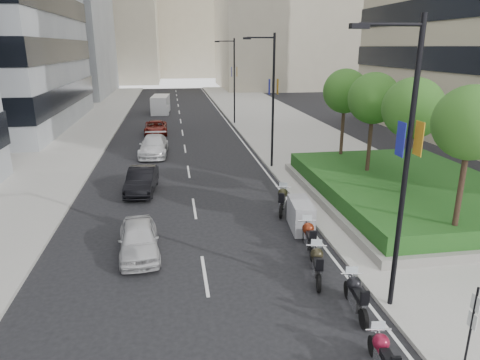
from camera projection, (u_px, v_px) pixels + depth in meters
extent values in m
plane|color=black|center=(267.00, 341.00, 12.38)|extent=(160.00, 160.00, 0.00)
cube|color=#9E9B93|center=(291.00, 133.00, 41.99)|extent=(10.00, 100.00, 0.15)
cube|color=#9E9B93|center=(67.00, 140.00, 38.84)|extent=(8.00, 100.00, 0.15)
cube|color=silver|center=(237.00, 135.00, 41.21)|extent=(0.12, 100.00, 0.01)
cube|color=silver|center=(183.00, 137.00, 40.43)|extent=(0.12, 100.00, 0.01)
cube|color=gray|center=(34.00, 3.00, 70.30)|extent=(22.00, 26.00, 30.00)
cube|color=#B7AD93|center=(99.00, 7.00, 98.89)|extent=(26.00, 24.00, 34.00)
cube|color=#B7AD93|center=(183.00, 6.00, 120.14)|extent=(30.00, 24.00, 38.00)
cube|color=gray|center=(407.00, 197.00, 23.20)|extent=(10.00, 14.00, 0.40)
cube|color=#14491A|center=(409.00, 186.00, 23.02)|extent=(9.40, 13.40, 0.80)
cylinder|color=#332319|center=(459.00, 197.00, 16.66)|extent=(0.22, 0.22, 4.00)
sphere|color=#225C1C|center=(471.00, 123.00, 15.80)|extent=(2.80, 2.80, 2.80)
cylinder|color=#332319|center=(406.00, 169.00, 20.43)|extent=(0.22, 0.22, 4.00)
sphere|color=#225C1C|center=(413.00, 108.00, 19.57)|extent=(2.80, 2.80, 2.80)
cylinder|color=#332319|center=(369.00, 150.00, 24.20)|extent=(0.22, 0.22, 4.00)
sphere|color=#225C1C|center=(374.00, 98.00, 23.34)|extent=(2.80, 2.80, 2.80)
cylinder|color=#332319|center=(342.00, 136.00, 27.98)|extent=(0.22, 0.22, 4.00)
sphere|color=#225C1C|center=(345.00, 91.00, 27.11)|extent=(2.80, 2.80, 2.80)
cylinder|color=black|center=(405.00, 175.00, 12.62)|extent=(0.16, 0.16, 9.00)
cylinder|color=black|center=(392.00, 24.00, 11.24)|extent=(1.80, 0.10, 0.10)
cube|color=black|center=(359.00, 26.00, 11.12)|extent=(0.50, 0.22, 0.14)
cube|color=orange|center=(419.00, 139.00, 12.34)|extent=(0.02, 0.45, 1.00)
cube|color=navy|center=(401.00, 139.00, 12.25)|extent=(0.02, 0.45, 1.00)
cylinder|color=black|center=(273.00, 103.00, 28.65)|extent=(0.16, 0.16, 9.00)
cylinder|color=black|center=(261.00, 38.00, 27.26)|extent=(1.80, 0.10, 0.10)
cube|color=black|center=(247.00, 38.00, 27.14)|extent=(0.50, 0.22, 0.14)
cube|color=orange|center=(278.00, 87.00, 28.36)|extent=(0.02, 0.45, 1.00)
cube|color=navy|center=(269.00, 87.00, 28.28)|extent=(0.02, 0.45, 1.00)
cylinder|color=black|center=(234.00, 82.00, 45.62)|extent=(0.16, 0.16, 9.00)
cylinder|color=black|center=(226.00, 41.00, 44.23)|extent=(1.80, 0.10, 0.10)
cube|color=black|center=(217.00, 42.00, 44.11)|extent=(0.50, 0.22, 0.14)
cube|color=orange|center=(237.00, 72.00, 45.33)|extent=(0.02, 0.45, 1.00)
cube|color=navy|center=(232.00, 72.00, 45.25)|extent=(0.02, 0.45, 1.00)
cylinder|color=black|center=(470.00, 331.00, 10.84)|extent=(0.06, 0.06, 2.50)
cube|color=silver|center=(476.00, 303.00, 10.60)|extent=(0.02, 0.32, 0.42)
cube|color=silver|center=(472.00, 321.00, 10.75)|extent=(0.02, 0.32, 0.42)
cylinder|color=black|center=(373.00, 346.00, 11.71)|extent=(0.18, 0.59, 0.58)
sphere|color=maroon|center=(381.00, 342.00, 11.09)|extent=(0.45, 0.45, 0.45)
cube|color=black|center=(389.00, 360.00, 10.55)|extent=(0.34, 0.72, 0.15)
cylinder|color=silver|center=(378.00, 329.00, 11.27)|extent=(0.69, 0.13, 0.05)
cylinder|color=black|center=(364.00, 319.00, 12.85)|extent=(0.18, 0.63, 0.62)
cylinder|color=black|center=(348.00, 290.00, 14.37)|extent=(0.18, 0.63, 0.62)
cube|color=silver|center=(356.00, 300.00, 13.51)|extent=(0.39, 0.88, 0.42)
sphere|color=black|center=(354.00, 284.00, 13.71)|extent=(0.48, 0.48, 0.48)
cube|color=black|center=(360.00, 296.00, 13.13)|extent=(0.36, 0.78, 0.16)
cylinder|color=silver|center=(352.00, 274.00, 13.91)|extent=(0.74, 0.13, 0.05)
cylinder|color=black|center=(319.00, 283.00, 14.80)|extent=(0.27, 0.63, 0.62)
cylinder|color=black|center=(315.00, 261.00, 16.32)|extent=(0.27, 0.63, 0.62)
cube|color=silver|center=(317.00, 268.00, 15.46)|extent=(0.50, 0.90, 0.42)
sphere|color=black|center=(317.00, 254.00, 15.66)|extent=(0.48, 0.48, 0.48)
cube|color=black|center=(318.00, 264.00, 15.08)|extent=(0.45, 0.80, 0.16)
cylinder|color=silver|center=(317.00, 246.00, 15.85)|extent=(0.73, 0.23, 0.05)
cylinder|color=black|center=(313.00, 253.00, 16.89)|extent=(0.21, 0.66, 0.65)
cylinder|color=black|center=(305.00, 236.00, 18.49)|extent=(0.21, 0.66, 0.65)
cube|color=silver|center=(309.00, 241.00, 17.59)|extent=(0.43, 0.93, 0.44)
sphere|color=#601E0C|center=(308.00, 228.00, 17.80)|extent=(0.50, 0.50, 0.50)
cube|color=black|center=(311.00, 236.00, 17.19)|extent=(0.40, 0.82, 0.17)
cylinder|color=silver|center=(307.00, 221.00, 18.00)|extent=(0.78, 0.15, 0.05)
cylinder|color=black|center=(304.00, 230.00, 19.05)|extent=(0.19, 0.67, 0.66)
cylinder|color=black|center=(297.00, 215.00, 20.68)|extent=(0.19, 0.67, 0.66)
cube|color=gray|center=(301.00, 215.00, 19.76)|extent=(1.12, 2.32, 1.33)
cylinder|color=black|center=(281.00, 212.00, 21.16)|extent=(0.33, 0.66, 0.66)
cylinder|color=black|center=(283.00, 200.00, 22.76)|extent=(0.33, 0.66, 0.66)
cube|color=silver|center=(282.00, 203.00, 21.85)|extent=(0.59, 0.96, 0.45)
sphere|color=black|center=(283.00, 193.00, 22.06)|extent=(0.51, 0.51, 0.51)
cube|color=black|center=(282.00, 199.00, 21.45)|extent=(0.53, 0.85, 0.17)
cylinder|color=silver|center=(283.00, 187.00, 22.26)|extent=(0.76, 0.30, 0.05)
imported|color=#B9B9BC|center=(139.00, 239.00, 17.35)|extent=(1.90, 4.04, 1.34)
imported|color=black|center=(142.00, 180.00, 24.88)|extent=(1.85, 4.43, 1.42)
imported|color=silver|center=(154.00, 146.00, 33.38)|extent=(2.33, 5.23, 1.49)
imported|color=#65120C|center=(156.00, 128.00, 41.45)|extent=(2.17, 4.64, 1.28)
cube|color=silver|center=(161.00, 104.00, 54.67)|extent=(2.40, 5.34, 2.18)
cube|color=silver|center=(161.00, 111.00, 52.96)|extent=(2.07, 1.41, 1.14)
cylinder|color=black|center=(154.00, 112.00, 53.00)|extent=(0.26, 0.73, 0.73)
cylinder|color=black|center=(167.00, 112.00, 53.25)|extent=(0.26, 0.73, 0.73)
cylinder|color=black|center=(155.00, 108.00, 56.33)|extent=(0.26, 0.73, 0.73)
cylinder|color=black|center=(167.00, 108.00, 56.58)|extent=(0.26, 0.73, 0.73)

